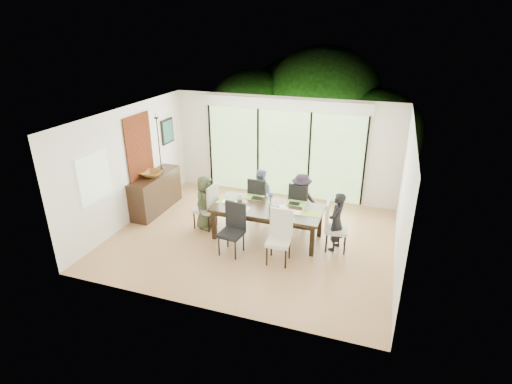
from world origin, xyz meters
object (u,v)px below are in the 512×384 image
(chair_near_right, at_px, (279,238))
(person_right_end, at_px, (336,222))
(chair_near_left, at_px, (231,230))
(vase, at_px, (271,204))
(person_far_right, at_px, (301,200))
(bowl, at_px, (151,174))
(chair_far_right, at_px, (301,203))
(cup_b, at_px, (273,208))
(person_left_end, at_px, (205,202))
(cup_c, at_px, (305,209))
(chair_left_end, at_px, (205,206))
(person_far_left, at_px, (260,194))
(cup_a, at_px, (240,198))
(table_top, at_px, (268,208))
(laptop, at_px, (229,203))
(chair_far_left, at_px, (260,198))
(chair_right_end, at_px, (337,226))
(sideboard, at_px, (156,193))

(chair_near_right, relative_size, person_right_end, 0.85)
(chair_near_left, xyz_separation_m, vase, (0.55, 0.92, 0.26))
(person_far_right, height_order, bowl, person_far_right)
(chair_far_right, relative_size, cup_b, 11.00)
(person_left_end, height_order, cup_c, person_left_end)
(chair_left_end, xyz_separation_m, person_far_right, (2.05, 0.83, 0.09))
(chair_far_right, xyz_separation_m, person_far_left, (-1.00, -0.02, 0.09))
(person_far_left, height_order, vase, person_far_left)
(chair_far_right, relative_size, bowl, 2.15)
(cup_a, height_order, cup_b, cup_a)
(person_far_right, bearing_deg, person_right_end, 129.16)
(table_top, distance_m, laptop, 0.86)
(laptop, xyz_separation_m, cup_b, (1.00, 0.00, 0.03))
(chair_far_left, xyz_separation_m, person_far_left, (0.00, -0.02, 0.09))
(cup_b, bearing_deg, chair_right_end, 4.24)
(chair_right_end, distance_m, person_right_end, 0.10)
(chair_near_left, bearing_deg, person_right_end, 29.34)
(cup_b, bearing_deg, chair_far_left, 122.28)
(chair_far_right, xyz_separation_m, person_far_right, (0.00, -0.02, 0.09))
(person_left_end, xyz_separation_m, bowl, (-1.59, 0.34, 0.38))
(chair_left_end, xyz_separation_m, chair_right_end, (3.00, 0.00, 0.00))
(cup_a, bearing_deg, bowl, 175.40)
(chair_near_left, bearing_deg, cup_b, 55.45)
(sideboard, bearing_deg, cup_c, -5.03)
(chair_left_end, distance_m, chair_far_right, 2.22)
(person_left_end, distance_m, bowl, 1.66)
(person_left_end, distance_m, vase, 1.54)
(chair_far_left, bearing_deg, cup_b, 126.57)
(chair_near_left, relative_size, bowl, 2.15)
(table_top, height_order, chair_right_end, chair_right_end)
(table_top, distance_m, person_left_end, 1.48)
(chair_far_right, xyz_separation_m, chair_near_right, (-0.05, -1.72, 0.00))
(chair_near_left, distance_m, person_far_left, 1.70)
(chair_near_right, bearing_deg, person_left_end, 153.47)
(person_left_end, xyz_separation_m, person_far_left, (1.03, 0.83, 0.00))
(chair_far_right, distance_m, cup_c, 0.83)
(table_top, bearing_deg, person_far_right, 56.47)
(person_right_end, xyz_separation_m, cup_a, (-2.18, 0.15, 0.15))
(vase, height_order, cup_a, vase)
(person_far_right, xyz_separation_m, cup_a, (-1.25, -0.68, 0.15))
(cup_a, bearing_deg, laptop, -120.96)
(laptop, bearing_deg, cup_a, 56.58)
(person_far_left, xyz_separation_m, cup_c, (1.25, -0.73, 0.15))
(table_top, bearing_deg, chair_left_end, 180.00)
(table_top, xyz_separation_m, person_far_right, (0.55, 0.83, -0.07))
(chair_left_end, relative_size, sideboard, 0.64)
(chair_near_right, relative_size, laptop, 3.33)
(chair_far_right, height_order, vase, chair_far_right)
(person_far_left, bearing_deg, person_right_end, 144.81)
(cup_b, bearing_deg, chair_left_end, 176.53)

